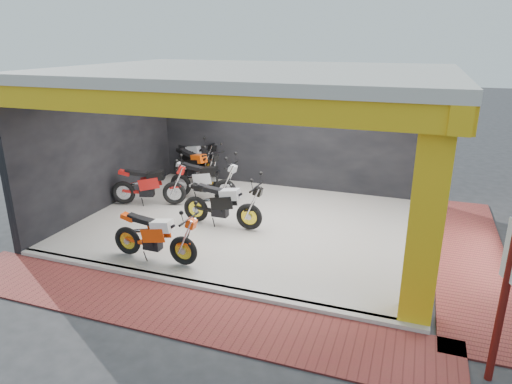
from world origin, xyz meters
TOP-DOWN VIEW (x-y plane):
  - ground at (0.00, 0.00)m, footprint 80.00×80.00m
  - showroom_floor at (0.00, 2.00)m, footprint 8.00×6.00m
  - showroom_ceiling at (0.00, 2.00)m, footprint 8.40×6.40m
  - back_wall at (0.00, 5.10)m, footprint 8.20×0.20m
  - left_wall at (-4.10, 2.00)m, footprint 0.20×6.20m
  - corner_column at (3.75, -0.75)m, footprint 0.50×0.50m
  - header_beam_front at (0.00, -1.00)m, footprint 8.40×0.30m
  - header_beam_right at (4.00, 2.00)m, footprint 0.30×6.40m
  - floor_kerb at (0.00, -1.02)m, footprint 8.00×0.20m
  - paver_front at (0.00, -1.80)m, footprint 9.00×1.40m
  - paver_right at (4.80, 2.00)m, footprint 1.40×7.00m
  - signpost at (4.73, -1.82)m, footprint 0.15×0.32m
  - moto_hero at (-0.52, -0.50)m, footprint 2.00×0.77m
  - moto_row_a at (0.07, 1.54)m, footprint 2.12×0.82m
  - moto_row_b at (-2.38, 2.45)m, footprint 2.22×1.37m
  - moto_row_c at (-2.05, 3.96)m, footprint 2.32×1.65m
  - moto_row_d at (-1.17, 3.07)m, footprint 2.16×0.86m
  - moto_row_e at (-2.59, 4.88)m, footprint 2.38×1.30m

SIDE VIEW (x-z plane):
  - ground at x=0.00m, z-range 0.00..0.00m
  - paver_front at x=0.00m, z-range 0.00..0.03m
  - paver_right at x=4.80m, z-range 0.00..0.03m
  - showroom_floor at x=0.00m, z-range 0.00..0.10m
  - floor_kerb at x=0.00m, z-range 0.00..0.10m
  - moto_hero at x=-0.52m, z-range 0.10..1.31m
  - moto_row_b at x=-2.38m, z-range 0.10..1.37m
  - moto_row_a at x=0.07m, z-range 0.10..1.39m
  - moto_row_d at x=-1.17m, z-range 0.10..1.40m
  - moto_row_c at x=-2.05m, z-range 0.10..1.43m
  - moto_row_e at x=-2.59m, z-range 0.10..1.47m
  - signpost at x=4.73m, z-range 0.12..2.57m
  - back_wall at x=0.00m, z-range 0.00..3.50m
  - left_wall at x=-4.10m, z-range 0.00..3.50m
  - corner_column at x=3.75m, z-range 0.00..3.50m
  - header_beam_front at x=0.00m, z-range 3.10..3.50m
  - header_beam_right at x=4.00m, z-range 3.10..3.50m
  - showroom_ceiling at x=0.00m, z-range 3.50..3.70m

